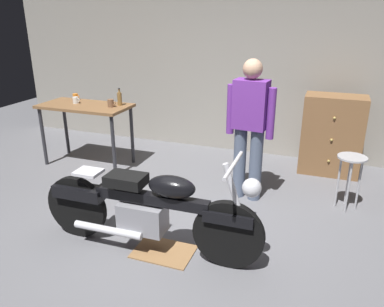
# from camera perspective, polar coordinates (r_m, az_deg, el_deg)

# --- Properties ---
(ground_plane) EXTENTS (12.00, 12.00, 0.00)m
(ground_plane) POSITION_cam_1_polar(r_m,az_deg,el_deg) (3.96, -3.10, -12.29)
(ground_plane) COLOR slate
(back_wall) EXTENTS (8.00, 0.12, 3.10)m
(back_wall) POSITION_cam_1_polar(r_m,az_deg,el_deg) (6.03, 7.49, 14.69)
(back_wall) COLOR gray
(back_wall) RESTS_ON ground_plane
(workbench) EXTENTS (1.30, 0.64, 0.90)m
(workbench) POSITION_cam_1_polar(r_m,az_deg,el_deg) (5.70, -15.69, 5.97)
(workbench) COLOR brown
(workbench) RESTS_ON ground_plane
(motorcycle) EXTENTS (2.19, 0.60, 1.00)m
(motorcycle) POSITION_cam_1_polar(r_m,az_deg,el_deg) (3.55, -6.54, -8.11)
(motorcycle) COLOR black
(motorcycle) RESTS_ON ground_plane
(person_standing) EXTENTS (0.57, 0.26, 1.67)m
(person_standing) POSITION_cam_1_polar(r_m,az_deg,el_deg) (4.43, 8.65, 4.31)
(person_standing) COLOR slate
(person_standing) RESTS_ON ground_plane
(shop_stool) EXTENTS (0.32, 0.32, 0.64)m
(shop_stool) POSITION_cam_1_polar(r_m,az_deg,el_deg) (4.61, 22.72, -2.06)
(shop_stool) COLOR #B2B2B7
(shop_stool) RESTS_ON ground_plane
(wooden_dresser) EXTENTS (0.80, 0.47, 1.10)m
(wooden_dresser) POSITION_cam_1_polar(r_m,az_deg,el_deg) (5.58, 20.25, 2.61)
(wooden_dresser) COLOR brown
(wooden_dresser) RESTS_ON ground_plane
(drip_tray) EXTENTS (0.56, 0.40, 0.01)m
(drip_tray) POSITION_cam_1_polar(r_m,az_deg,el_deg) (3.74, -4.26, -14.45)
(drip_tray) COLOR olive
(drip_tray) RESTS_ON ground_plane
(mug_brown_stoneware) EXTENTS (0.12, 0.09, 0.11)m
(mug_brown_stoneware) POSITION_cam_1_polar(r_m,az_deg,el_deg) (5.43, -12.08, 7.40)
(mug_brown_stoneware) COLOR brown
(mug_brown_stoneware) RESTS_ON workbench
(mug_white_ceramic) EXTENTS (0.11, 0.08, 0.09)m
(mug_white_ceramic) POSITION_cam_1_polar(r_m,az_deg,el_deg) (5.78, -17.05, 7.66)
(mug_white_ceramic) COLOR white
(mug_white_ceramic) RESTS_ON workbench
(mug_orange_travel) EXTENTS (0.11, 0.08, 0.09)m
(mug_orange_travel) POSITION_cam_1_polar(r_m,az_deg,el_deg) (6.03, -17.07, 8.15)
(mug_orange_travel) COLOR orange
(mug_orange_travel) RESTS_ON workbench
(bottle) EXTENTS (0.06, 0.06, 0.24)m
(bottle) POSITION_cam_1_polar(r_m,az_deg,el_deg) (5.50, -10.81, 8.11)
(bottle) COLOR olive
(bottle) RESTS_ON workbench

